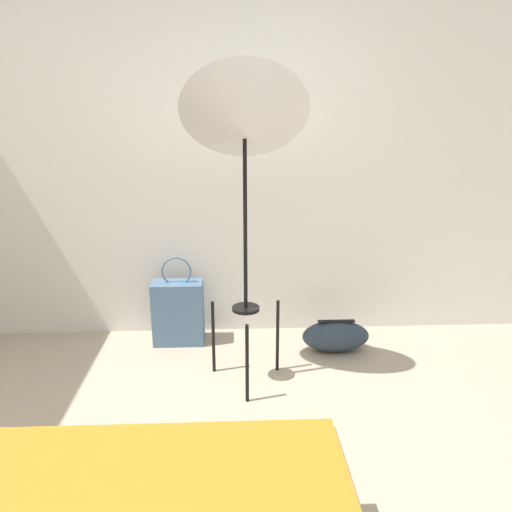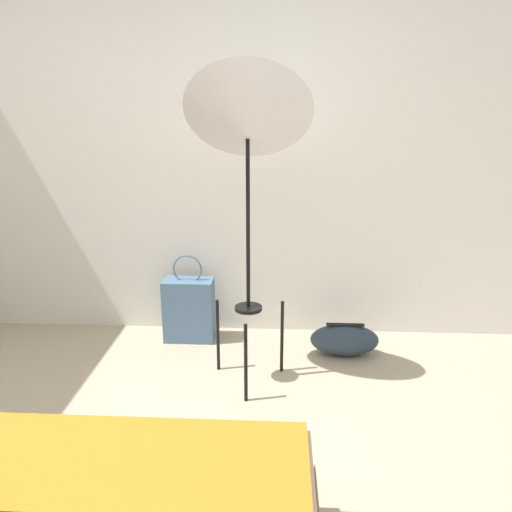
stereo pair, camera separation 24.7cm
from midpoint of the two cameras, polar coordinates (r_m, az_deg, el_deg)
name	(u,v)px [view 2 (the right image)]	position (r m, az deg, el deg)	size (l,w,h in m)	color
wall_back	(196,149)	(3.44, -4.83, 12.11)	(8.00, 0.05, 2.60)	silver
photo_umbrella	(248,127)	(2.65, 1.78, 14.54)	(0.69, 0.59, 1.80)	black
tote_bag	(189,309)	(3.49, -5.65, -6.10)	(0.34, 0.18, 0.62)	slate
duffel_bag	(344,340)	(3.38, 12.18, -9.39)	(0.45, 0.21, 0.22)	#2D3D4C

